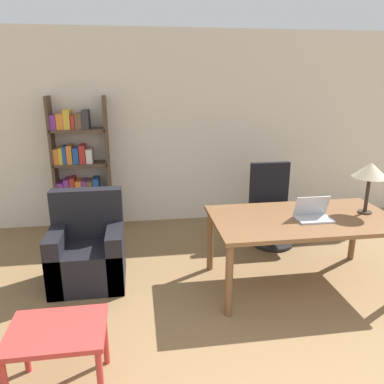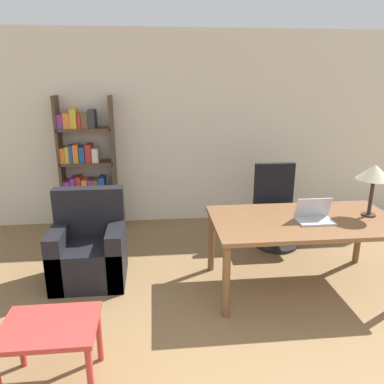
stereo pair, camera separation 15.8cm
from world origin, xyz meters
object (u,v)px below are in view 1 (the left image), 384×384
Objects in this scene: laptop at (313,214)px; office_chair at (272,208)px; armchair at (88,253)px; desk at (303,225)px; table_lamp at (371,171)px; bookshelf at (79,173)px; side_table_blue at (57,338)px.

office_chair is at bearing 89.61° from laptop.
armchair is at bearing 169.06° from laptop.
desk is 0.16m from laptop.
laptop reaches higher than armchair.
table_lamp is at bearing 8.50° from laptop.
table_lamp is at bearing -30.90° from bookshelf.
laptop is at bearing 24.55° from side_table_blue.
armchair is at bearing -163.01° from office_chair.
bookshelf is (-2.47, 1.93, 0.02)m from laptop.
office_chair is 1.08× the size of armchair.
armchair is (-2.83, 0.34, -0.85)m from table_lamp.
desk is 1.07m from office_chair.
table_lamp is 3.16m from side_table_blue.
laptop is (0.06, -0.06, 0.13)m from desk.
armchair is at bearing 173.19° from table_lamp.
armchair is (-2.23, -0.68, -0.15)m from office_chair.
bookshelf reaches higher than desk.
bookshelf reaches higher than table_lamp.
armchair is at bearing 88.98° from side_table_blue.
armchair is 1.60m from bookshelf.
office_chair reaches higher than laptop.
office_chair is at bearing -18.40° from bookshelf.
side_table_blue is at bearing -158.63° from table_lamp.
bookshelf reaches higher than office_chair.
office_chair is 2.33m from armchair.
table_lamp is at bearing -6.81° from armchair.
laptop is at bearing -38.06° from bookshelf.
desk is 2.87× the size of side_table_blue.
laptop is 0.54× the size of side_table_blue.
office_chair is (0.07, 1.05, -0.19)m from desk.
table_lamp is 0.82× the size of side_table_blue.
side_table_blue is 1.46m from armchair.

